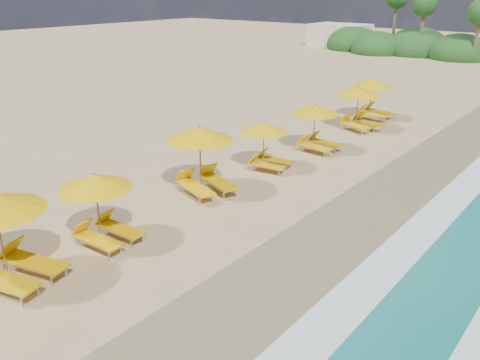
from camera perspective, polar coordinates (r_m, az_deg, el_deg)
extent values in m
plane|color=tan|center=(17.43, 0.00, -3.67)|extent=(160.00, 160.00, 0.00)
cube|color=olive|center=(15.50, 11.68, -7.53)|extent=(4.00, 160.00, 0.01)
cube|color=white|center=(14.98, 16.81, -9.04)|extent=(1.20, 160.00, 0.01)
cylinder|color=olive|center=(14.39, -25.82, -6.15)|extent=(0.06, 0.06, 2.51)
cylinder|color=olive|center=(15.64, -16.03, -3.25)|extent=(0.05, 0.05, 2.18)
cone|color=#E8AF04|center=(15.29, -16.37, -0.17)|extent=(2.37, 2.37, 0.44)
sphere|color=olive|center=(15.21, -16.47, 0.68)|extent=(0.08, 0.08, 0.08)
cylinder|color=olive|center=(18.81, -4.59, 2.30)|extent=(0.06, 0.06, 2.51)
cone|color=#E8AF04|center=(18.49, -4.68, 5.35)|extent=(3.23, 3.23, 0.50)
sphere|color=olive|center=(18.42, -4.71, 6.18)|extent=(0.09, 0.09, 0.09)
cylinder|color=olive|center=(21.25, 2.72, 3.91)|extent=(0.05, 0.05, 2.00)
cone|color=#E8AF04|center=(21.02, 2.76, 6.07)|extent=(2.39, 2.39, 0.40)
sphere|color=olive|center=(20.96, 2.77, 6.66)|extent=(0.07, 0.07, 0.07)
cylinder|color=olive|center=(23.93, 8.52, 5.92)|extent=(0.05, 0.05, 2.18)
cone|color=#E8AF04|center=(23.70, 8.64, 8.03)|extent=(2.41, 2.41, 0.44)
sphere|color=olive|center=(23.65, 8.67, 8.60)|extent=(0.08, 0.08, 0.08)
cylinder|color=olive|center=(28.04, 13.33, 8.01)|extent=(0.06, 0.06, 2.31)
cone|color=#E8AF04|center=(27.84, 13.50, 9.93)|extent=(3.02, 3.02, 0.46)
sphere|color=olive|center=(27.79, 13.54, 10.45)|extent=(0.08, 0.08, 0.08)
cylinder|color=olive|center=(30.68, 14.82, 9.01)|extent=(0.06, 0.06, 2.31)
cone|color=#E8AF04|center=(30.50, 14.99, 10.77)|extent=(2.57, 2.57, 0.46)
sphere|color=olive|center=(30.46, 15.04, 11.25)|extent=(0.08, 0.08, 0.08)
ellipsoid|color=#163D14|center=(59.83, 23.90, 13.19)|extent=(6.40, 6.40, 4.16)
ellipsoid|color=#163D14|center=(62.28, 19.68, 14.09)|extent=(7.20, 7.20, 4.68)
ellipsoid|color=#163D14|center=(61.92, 15.44, 14.40)|extent=(6.00, 6.00, 3.90)
ellipsoid|color=#163D14|center=(65.40, 12.91, 15.01)|extent=(6.60, 6.60, 4.29)
cylinder|color=brown|center=(57.21, 25.57, 14.55)|extent=(0.36, 0.36, 5.00)
cylinder|color=brown|center=(59.87, 20.17, 15.81)|extent=(0.36, 0.36, 5.60)
sphere|color=#163D14|center=(59.72, 20.52, 18.47)|extent=(2.60, 2.60, 2.60)
cylinder|color=brown|center=(63.14, 17.32, 16.64)|extent=(0.36, 0.36, 6.20)
cube|color=beige|center=(68.47, 11.43, 16.03)|extent=(7.00, 5.00, 2.80)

